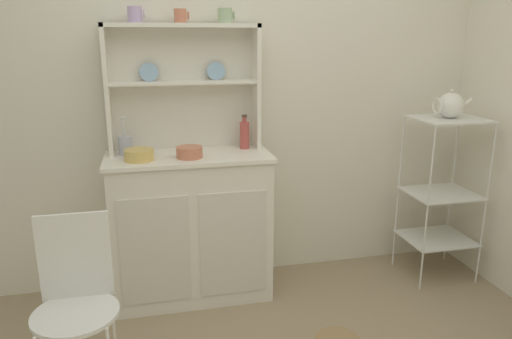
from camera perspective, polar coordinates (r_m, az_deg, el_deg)
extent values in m
cube|color=silver|center=(3.08, -2.45, 9.44)|extent=(3.84, 0.05, 2.50)
cube|color=white|center=(2.98, -7.71, -6.72)|extent=(0.93, 0.42, 0.91)
cube|color=silver|center=(2.80, -11.88, -9.51)|extent=(0.39, 0.01, 0.63)
cube|color=silver|center=(2.83, -2.68, -8.84)|extent=(0.39, 0.01, 0.63)
cube|color=white|center=(2.85, -8.02, 1.53)|extent=(0.96, 0.45, 0.02)
cube|color=silver|center=(2.98, -8.66, 9.61)|extent=(0.90, 0.02, 0.74)
cube|color=white|center=(2.90, -17.25, 8.94)|extent=(0.02, 0.18, 0.74)
cube|color=white|center=(2.97, 0.01, 9.76)|extent=(0.02, 0.18, 0.74)
cube|color=white|center=(2.90, -8.56, 10.19)|extent=(0.86, 0.16, 0.02)
cube|color=white|center=(2.88, -8.82, 16.56)|extent=(0.90, 0.18, 0.02)
cylinder|color=#8EB2D1|center=(2.92, -12.60, 11.22)|extent=(0.11, 0.03, 0.11)
cylinder|color=#8EB2D1|center=(2.95, -4.77, 11.57)|extent=(0.11, 0.03, 0.11)
cylinder|color=silver|center=(3.15, 19.69, -4.64)|extent=(0.01, 0.01, 1.08)
cylinder|color=silver|center=(3.38, 25.63, -3.90)|extent=(0.01, 0.01, 1.08)
cylinder|color=silver|center=(3.43, 16.55, -2.71)|extent=(0.01, 0.01, 1.08)
cylinder|color=silver|center=(3.65, 22.22, -2.16)|extent=(0.01, 0.01, 1.08)
cube|color=silver|center=(3.27, 21.95, 5.58)|extent=(0.43, 0.38, 0.01)
cube|color=silver|center=(3.38, 21.12, -2.65)|extent=(0.43, 0.38, 0.01)
cube|color=silver|center=(3.49, 20.61, -7.64)|extent=(0.43, 0.38, 0.01)
cylinder|color=white|center=(2.45, -16.43, -18.58)|extent=(0.01, 0.01, 0.45)
cylinder|color=white|center=(2.24, -20.64, -15.77)|extent=(0.36, 0.36, 0.02)
cube|color=white|center=(2.26, -20.71, -9.66)|extent=(0.31, 0.02, 0.40)
cylinder|color=#B79ECC|center=(2.88, -14.21, 17.41)|extent=(0.08, 0.08, 0.09)
torus|color=#B79ECC|center=(2.88, -13.18, 17.56)|extent=(0.01, 0.05, 0.05)
cylinder|color=#C67556|center=(2.89, -8.98, 17.57)|extent=(0.07, 0.07, 0.08)
torus|color=#C67556|center=(2.89, -8.04, 17.68)|extent=(0.01, 0.05, 0.05)
cylinder|color=#9EB78E|center=(2.92, -3.71, 17.75)|extent=(0.08, 0.08, 0.08)
torus|color=#9EB78E|center=(2.93, -2.66, 17.84)|extent=(0.01, 0.05, 0.05)
cylinder|color=#DBB760|center=(2.75, -13.72, 1.70)|extent=(0.16, 0.16, 0.06)
cylinder|color=#C67556|center=(2.76, -7.92, 2.05)|extent=(0.15, 0.15, 0.06)
cylinder|color=#B74C47|center=(2.96, -1.37, 4.08)|extent=(0.06, 0.06, 0.16)
cylinder|color=#B74C47|center=(2.94, -1.38, 5.96)|extent=(0.03, 0.03, 0.03)
cylinder|color=#4C382D|center=(2.93, -1.39, 6.38)|extent=(0.03, 0.03, 0.01)
cylinder|color=#B2B7C6|center=(2.90, -15.21, 2.75)|extent=(0.08, 0.08, 0.11)
cylinder|color=silver|center=(2.86, -15.42, 4.10)|extent=(0.02, 0.01, 0.17)
ellipsoid|color=silver|center=(2.85, -15.55, 5.92)|extent=(0.02, 0.01, 0.01)
cylinder|color=silver|center=(2.86, -15.27, 4.15)|extent=(0.03, 0.01, 0.17)
ellipsoid|color=silver|center=(2.84, -15.41, 5.99)|extent=(0.02, 0.01, 0.01)
sphere|color=white|center=(3.26, 22.10, 7.07)|extent=(0.16, 0.16, 0.16)
sphere|color=silver|center=(3.25, 22.26, 8.64)|extent=(0.02, 0.02, 0.02)
cylinder|color=white|center=(3.32, 23.69, 7.25)|extent=(0.09, 0.02, 0.07)
torus|color=white|center=(3.21, 20.74, 7.09)|extent=(0.01, 0.10, 0.10)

